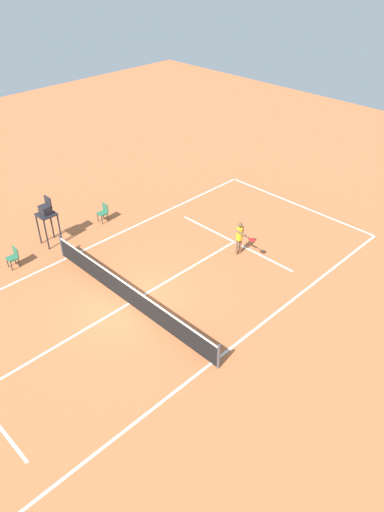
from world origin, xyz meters
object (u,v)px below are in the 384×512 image
player_serving (240,236)px  courtside_chair_near (13,256)px  umpire_chair (46,214)px  tennis_ball (196,264)px  courtside_chair_mid (103,212)px

player_serving → courtside_chair_near: bearing=-33.2°
player_serving → umpire_chair: size_ratio=0.69×
player_serving → courtside_chair_near: player_serving is taller
tennis_ball → courtside_chair_mid: size_ratio=0.07×
umpire_chair → courtside_chair_near: size_ratio=2.54×
courtside_chair_mid → umpire_chair: bearing=88.6°
tennis_ball → umpire_chair: bearing=30.6°
courtside_chair_mid → courtside_chair_near: bearing=94.9°
umpire_chair → courtside_chair_near: bearing=103.4°
courtside_chair_mid → tennis_ball: bearing=-174.4°
tennis_ball → umpire_chair: 7.23m
player_serving → umpire_chair: bearing=-44.7°
umpire_chair → player_serving: bearing=-141.0°
player_serving → courtside_chair_near: (6.38, 7.73, -0.45)m
player_serving → courtside_chair_mid: bearing=-63.0°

